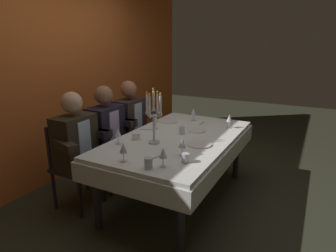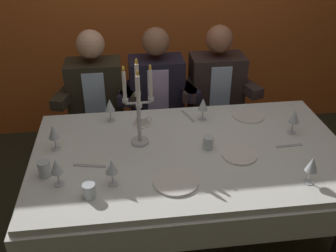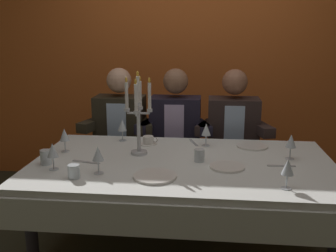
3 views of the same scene
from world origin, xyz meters
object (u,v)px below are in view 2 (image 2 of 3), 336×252
dinner_plate_0 (176,181)px  water_tumbler_2 (89,191)px  wine_glass_2 (54,133)px  water_tumbler_0 (208,143)px  water_tumbler_1 (44,169)px  dining_table (190,166)px  wine_glass_1 (203,105)px  wine_glass_0 (294,117)px  wine_glass_4 (312,165)px  wine_glass_5 (111,167)px  seated_diner_0 (96,93)px  dinner_plate_2 (239,155)px  wine_glass_3 (110,106)px  coffee_cup_0 (142,121)px  dinner_plate_1 (248,116)px  seated_diner_1 (156,90)px  wine_glass_6 (56,167)px  candelabra (138,106)px  seated_diner_2 (216,87)px

dinner_plate_0 → water_tumbler_2: 0.46m
wine_glass_2 → water_tumbler_2: (0.22, -0.47, -0.08)m
water_tumbler_0 → water_tumbler_1: size_ratio=0.88×
dining_table → wine_glass_1: 0.45m
wine_glass_0 → wine_glass_4: (-0.11, -0.50, 0.00)m
wine_glass_5 → seated_diner_0: 1.16m
dinner_plate_2 → dining_table: bearing=161.4°
wine_glass_3 → coffee_cup_0: bearing=-19.6°
wine_glass_5 → water_tumbler_2: 0.16m
wine_glass_1 → wine_glass_5: (-0.61, -0.62, -0.00)m
dinner_plate_1 → wine_glass_2: (-1.28, -0.25, 0.11)m
dinner_plate_1 → seated_diner_1: 0.79m
wine_glass_5 → coffee_cup_0: size_ratio=1.24×
dinner_plate_0 → water_tumbler_1: (-0.70, 0.15, 0.04)m
wine_glass_6 → water_tumbler_2: (0.17, -0.12, -0.08)m
wine_glass_5 → wine_glass_3: bearing=90.9°
wine_glass_5 → water_tumbler_0: (0.57, 0.27, -0.07)m
dinner_plate_0 → wine_glass_1: 0.72m
candelabra → wine_glass_0: 1.00m
wine_glass_1 → candelabra: bearing=-151.9°
wine_glass_5 → wine_glass_4: bearing=-6.5°
dinner_plate_1 → wine_glass_5: 1.14m
dinner_plate_2 → wine_glass_4: size_ratio=1.30×
wine_glass_0 → wine_glass_6: bearing=-166.5°
candelabra → wine_glass_2: (-0.51, -0.00, -0.15)m
wine_glass_2 → coffee_cup_0: size_ratio=1.24×
wine_glass_0 → seated_diner_1: bearing=136.3°
dining_table → seated_diner_0: bearing=124.2°
wine_glass_4 → seated_diner_1: bearing=118.5°
wine_glass_4 → seated_diner_0: seated_diner_0 is taller
wine_glass_0 → wine_glass_6: same height
water_tumbler_0 → wine_glass_1: bearing=83.8°
wine_glass_4 → seated_diner_1: size_ratio=0.13×
wine_glass_0 → wine_glass_5: (-1.15, -0.38, 0.00)m
wine_glass_3 → seated_diner_2: (0.85, 0.46, -0.12)m
dinner_plate_1 → wine_glass_2: size_ratio=1.35×
dinner_plate_2 → wine_glass_1: wine_glass_1 is taller
wine_glass_0 → water_tumbler_2: (-1.27, -0.47, -0.08)m
wine_glass_1 → water_tumbler_1: wine_glass_1 is taller
water_tumbler_0 → seated_diner_0: 1.13m
candelabra → seated_diner_2: (0.67, 0.77, -0.26)m
water_tumbler_0 → wine_glass_3: bearing=144.6°
dinner_plate_2 → wine_glass_3: size_ratio=1.30×
wine_glass_6 → wine_glass_2: bearing=99.3°
wine_glass_0 → wine_glass_2: (-1.49, 0.00, 0.00)m
water_tumbler_2 → seated_diner_2: seated_diner_2 is taller
dinner_plate_0 → wine_glass_4: (0.71, -0.09, 0.11)m
seated_diner_0 → wine_glass_0: bearing=-30.9°
wine_glass_1 → wine_glass_6: bearing=-146.8°
wine_glass_4 → water_tumbler_2: bearing=178.4°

